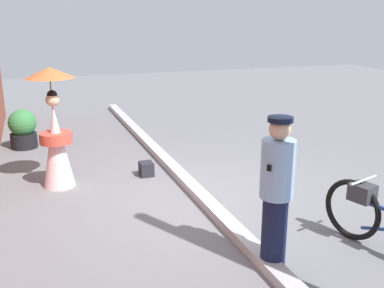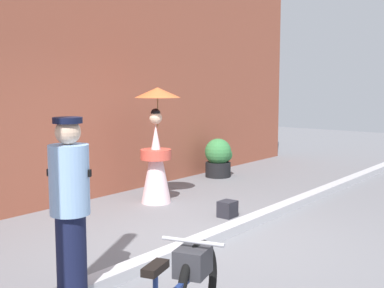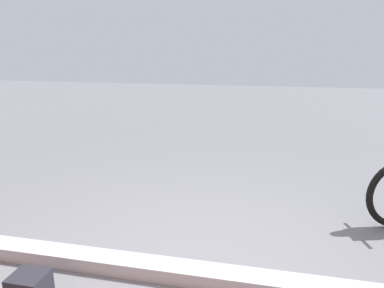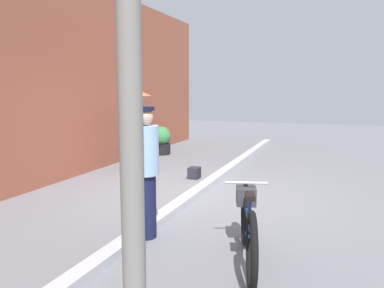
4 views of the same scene
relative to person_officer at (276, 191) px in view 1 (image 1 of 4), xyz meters
The scene contains 6 objects.
ground_plane 2.19m from the person_officer, ahead, with size 30.00×30.00×0.00m, color slate.
sidewalk_curb 2.17m from the person_officer, ahead, with size 14.00×0.20×0.12m, color #B2B2B7.
person_officer is the anchor object (origin of this frame).
person_with_parasol 3.74m from the person_officer, 31.23° to the left, with size 0.73×0.73×1.84m.
potted_plant_by_door 6.16m from the person_officer, 23.50° to the left, with size 0.56×0.54×0.79m.
backpack_on_pavement 3.30m from the person_officer, ahead, with size 0.24×0.22×0.23m.
Camera 1 is at (-5.56, 2.14, 2.53)m, focal length 40.93 mm.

